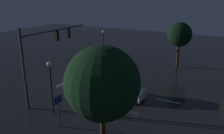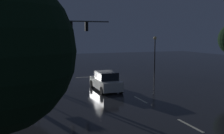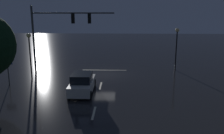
% 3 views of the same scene
% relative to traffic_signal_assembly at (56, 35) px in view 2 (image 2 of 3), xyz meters
% --- Properties ---
extents(ground_plane, '(80.00, 80.00, 0.00)m').
position_rel_traffic_signal_assembly_xyz_m(ground_plane, '(-4.76, 0.55, -4.98)').
color(ground_plane, '#232326').
extents(traffic_signal_assembly, '(8.74, 0.47, 7.17)m').
position_rel_traffic_signal_assembly_xyz_m(traffic_signal_assembly, '(0.00, 0.00, 0.00)').
color(traffic_signal_assembly, '#383A3D').
rests_on(traffic_signal_assembly, ground_plane).
extents(lane_dash_far, '(0.16, 2.20, 0.01)m').
position_rel_traffic_signal_assembly_xyz_m(lane_dash_far, '(-4.76, 4.55, -4.97)').
color(lane_dash_far, beige).
rests_on(lane_dash_far, ground_plane).
extents(lane_dash_mid, '(0.16, 2.20, 0.01)m').
position_rel_traffic_signal_assembly_xyz_m(lane_dash_mid, '(-4.76, 10.55, -4.97)').
color(lane_dash_mid, beige).
rests_on(lane_dash_mid, ground_plane).
extents(lane_dash_near, '(0.16, 2.20, 0.01)m').
position_rel_traffic_signal_assembly_xyz_m(lane_dash_near, '(-4.76, 16.55, -4.97)').
color(lane_dash_near, beige).
rests_on(lane_dash_near, ground_plane).
extents(stop_bar, '(5.00, 0.16, 0.01)m').
position_rel_traffic_signal_assembly_xyz_m(stop_bar, '(-4.76, -1.19, -4.97)').
color(stop_bar, beige).
rests_on(stop_bar, ground_plane).
extents(car_approaching, '(1.92, 4.38, 1.70)m').
position_rel_traffic_signal_assembly_xyz_m(car_approaching, '(-3.36, 6.41, -4.18)').
color(car_approaching, silver).
rests_on(car_approaching, ground_plane).
extents(street_lamp_left_kerb, '(0.44, 0.44, 4.77)m').
position_rel_traffic_signal_assembly_xyz_m(street_lamp_left_kerb, '(-12.79, -1.47, -1.61)').
color(street_lamp_left_kerb, black).
rests_on(street_lamp_left_kerb, ground_plane).
extents(street_lamp_right_kerb, '(0.44, 0.44, 4.59)m').
position_rel_traffic_signal_assembly_xyz_m(street_lamp_right_kerb, '(2.29, 2.57, -1.72)').
color(street_lamp_right_kerb, black).
rests_on(street_lamp_right_kerb, ground_plane).
extents(route_sign, '(0.90, 0.10, 2.60)m').
position_rel_traffic_signal_assembly_xyz_m(route_sign, '(3.73, 4.53, -3.10)').
color(route_sign, '#383A3D').
rests_on(route_sign, ground_plane).
extents(tree_right_near, '(4.96, 4.96, 6.80)m').
position_rel_traffic_signal_assembly_xyz_m(tree_right_near, '(3.72, 8.42, -0.67)').
color(tree_right_near, '#382314').
rests_on(tree_right_near, ground_plane).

